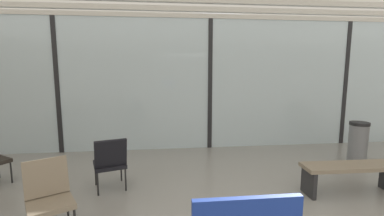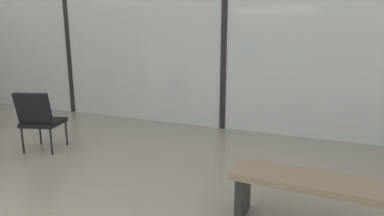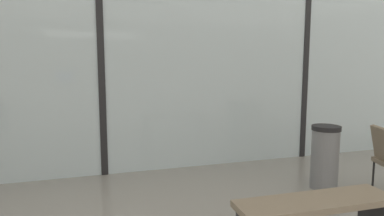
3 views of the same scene
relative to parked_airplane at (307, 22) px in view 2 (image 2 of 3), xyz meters
name	(u,v)px [view 2 (image 2 of 3)]	position (x,y,z in m)	size (l,w,h in m)	color
glass_curtain_wall	(225,41)	(-0.96, -5.76, -0.63)	(14.00, 0.08, 3.09)	silver
window_mullion_0	(69,41)	(-4.46, -5.76, -0.63)	(0.10, 0.12, 3.09)	black
window_mullion_1	(225,41)	(-0.96, -5.76, -0.63)	(0.10, 0.12, 3.09)	black
parked_airplane	(307,22)	(0.00, 0.00, 0.00)	(11.81, 4.36, 4.36)	silver
lounge_chair_4	(40,118)	(-2.95, -7.97, -1.69)	(0.61, 0.64, 0.87)	black
waiting_bench	(326,192)	(0.77, -8.51, -1.82)	(1.51, 0.43, 0.47)	#7F705B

